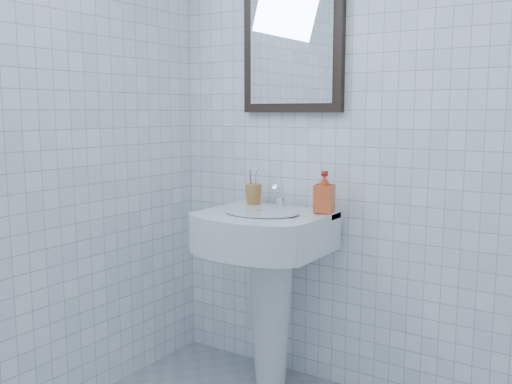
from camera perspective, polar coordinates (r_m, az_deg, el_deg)
The scene contains 6 objects.
wall_back at distance 2.42m, azimuth 13.98°, elevation 7.96°, with size 2.20×0.02×2.50m, color white.
washbasin at distance 2.54m, azimuth 1.22°, elevation -7.75°, with size 0.54×0.39×0.82m.
faucet at distance 2.55m, azimuth 2.41°, elevation -0.60°, with size 0.04×0.10×0.11m.
toothbrush_cup at distance 2.64m, azimuth -0.24°, elevation -0.22°, with size 0.08×0.08×0.09m, color #B37633, non-canonical shape.
soap_dispenser at distance 2.44m, azimuth 6.85°, elevation 0.02°, with size 0.08×0.08×0.18m, color red.
wall_mirror at distance 2.63m, azimuth 3.65°, elevation 14.73°, with size 0.50×0.04×0.62m.
Camera 1 is at (0.81, -1.08, 1.25)m, focal length 40.00 mm.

